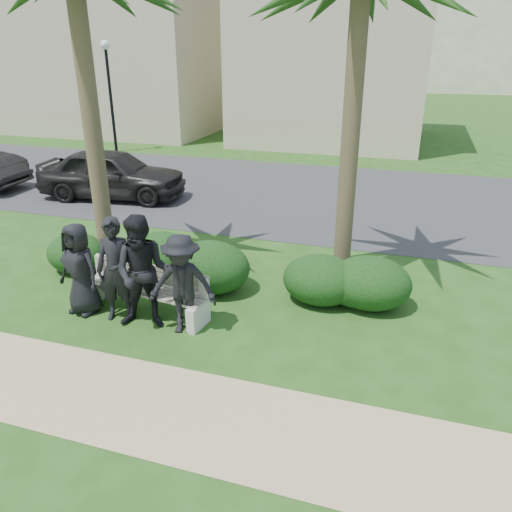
% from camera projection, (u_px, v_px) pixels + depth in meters
% --- Properties ---
extents(ground, '(160.00, 160.00, 0.00)m').
position_uv_depth(ground, '(197.00, 329.00, 7.70)').
color(ground, '#204714').
rests_on(ground, ground).
extents(footpath, '(30.00, 1.60, 0.01)m').
position_uv_depth(footpath, '(137.00, 402.00, 6.12)').
color(footpath, tan).
rests_on(footpath, ground).
extents(asphalt_street, '(160.00, 8.00, 0.01)m').
position_uv_depth(asphalt_street, '(308.00, 195.00, 14.72)').
color(asphalt_street, '#2D2D30').
rests_on(asphalt_street, ground).
extents(stucco_bldg_left, '(10.40, 8.40, 7.30)m').
position_uv_depth(stucco_bldg_left, '(122.00, 55.00, 25.46)').
color(stucco_bldg_left, '#BCAE8D').
rests_on(stucco_bldg_left, ground).
extents(stucco_bldg_right, '(8.40, 8.40, 7.30)m').
position_uv_depth(stucco_bldg_right, '(337.00, 56.00, 22.37)').
color(stucco_bldg_right, '#BCAE8D').
rests_on(stucco_bldg_right, ground).
extents(street_lamp, '(0.36, 0.36, 4.29)m').
position_uv_depth(street_lamp, '(109.00, 77.00, 19.63)').
color(street_lamp, black).
rests_on(street_lamp, ground).
extents(park_bench, '(2.24, 0.76, 0.76)m').
position_uv_depth(park_bench, '(145.00, 293.00, 8.06)').
color(park_bench, gray).
rests_on(park_bench, ground).
extents(man_a, '(0.82, 0.61, 1.52)m').
position_uv_depth(man_a, '(80.00, 269.00, 7.93)').
color(man_a, black).
rests_on(man_a, ground).
extents(man_b, '(0.70, 0.55, 1.69)m').
position_uv_depth(man_b, '(116.00, 270.00, 7.70)').
color(man_b, black).
rests_on(man_b, ground).
extents(man_c, '(1.00, 0.85, 1.79)m').
position_uv_depth(man_c, '(143.00, 273.00, 7.47)').
color(man_c, black).
rests_on(man_c, ground).
extents(man_d, '(1.11, 0.76, 1.57)m').
position_uv_depth(man_d, '(182.00, 285.00, 7.35)').
color(man_d, black).
rests_on(man_d, ground).
extents(hedge_a, '(1.17, 0.97, 0.77)m').
position_uv_depth(hedge_a, '(77.00, 252.00, 9.59)').
color(hedge_a, black).
rests_on(hedge_a, ground).
extents(hedge_b, '(1.39, 1.15, 0.91)m').
position_uv_depth(hedge_b, '(163.00, 255.00, 9.27)').
color(hedge_b, black).
rests_on(hedge_b, ground).
extents(hedge_c, '(1.42, 1.17, 0.93)m').
position_uv_depth(hedge_c, '(211.00, 266.00, 8.80)').
color(hedge_c, black).
rests_on(hedge_c, ground).
extents(hedge_d, '(1.30, 1.07, 0.85)m').
position_uv_depth(hedge_d, '(321.00, 278.00, 8.40)').
color(hedge_d, black).
rests_on(hedge_d, ground).
extents(hedge_e, '(1.20, 1.00, 0.79)m').
position_uv_depth(hedge_e, '(358.00, 283.00, 8.32)').
color(hedge_e, black).
rests_on(hedge_e, ground).
extents(hedge_f, '(1.36, 1.12, 0.89)m').
position_uv_depth(hedge_f, '(370.00, 281.00, 8.25)').
color(hedge_f, black).
rests_on(hedge_f, ground).
extents(car_a, '(4.31, 2.18, 1.41)m').
position_uv_depth(car_a, '(112.00, 174.00, 14.16)').
color(car_a, black).
rests_on(car_a, ground).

